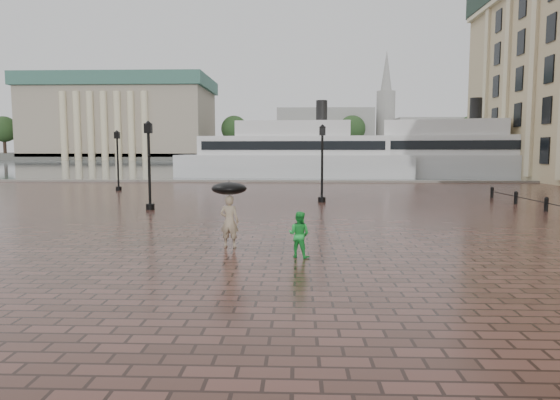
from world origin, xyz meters
name	(u,v)px	position (x,y,z in m)	size (l,w,h in m)	color
ground	(246,249)	(0.00, 0.00, 0.00)	(300.00, 300.00, 0.00)	#39211A
harbour_water	(291,164)	(0.00, 92.00, 0.00)	(240.00, 240.00, 0.00)	#475056
quay_edge	(281,182)	(0.00, 32.00, 0.00)	(80.00, 0.60, 0.30)	slate
far_shore	(294,156)	(0.00, 160.00, 1.00)	(300.00, 60.00, 2.00)	#4C4C47
museum	(122,116)	(-55.00, 144.61, 13.91)	(57.00, 32.50, 26.00)	gray
distant_skyline	(441,130)	(48.14, 150.00, 9.45)	(102.50, 22.00, 33.00)	gray
far_trees	(293,129)	(0.00, 138.00, 9.42)	(188.00, 8.00, 13.50)	#2D2119
street_lamps	(191,162)	(-5.00, 15.33, 2.33)	(15.44, 12.44, 4.40)	black
adult_pedestrian	(229,221)	(-0.55, 0.21, 0.82)	(0.60, 0.39, 1.65)	tan
child_pedestrian	(299,234)	(1.64, -1.18, 0.66)	(0.64, 0.50, 1.32)	green
ferry_near	(294,154)	(1.10, 41.15, 2.56)	(26.34, 7.99, 8.52)	silver
ferry_far	(444,154)	(17.64, 40.52, 2.59)	(27.00, 12.51, 8.61)	silver
umbrella	(229,188)	(-0.55, 0.21, 1.86)	(1.10, 1.10, 1.13)	black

